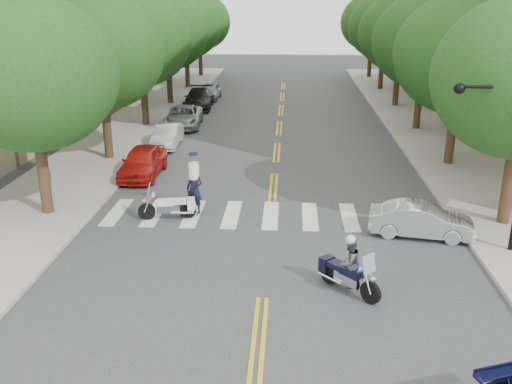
# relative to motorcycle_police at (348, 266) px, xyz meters

# --- Properties ---
(ground) EXTENTS (140.00, 140.00, 0.00)m
(ground) POSITION_rel_motorcycle_police_xyz_m (-2.45, -0.56, -0.81)
(ground) COLOR #38383A
(ground) RESTS_ON ground
(sidewalk_left) EXTENTS (5.00, 60.00, 0.15)m
(sidewalk_left) POSITION_rel_motorcycle_police_xyz_m (-11.95, 21.44, -0.74)
(sidewalk_left) COLOR #9E9991
(sidewalk_left) RESTS_ON ground
(sidewalk_right) EXTENTS (5.00, 60.00, 0.15)m
(sidewalk_right) POSITION_rel_motorcycle_police_xyz_m (7.05, 21.44, -0.74)
(sidewalk_right) COLOR #9E9991
(sidewalk_right) RESTS_ON ground
(tree_l_0) EXTENTS (6.40, 6.40, 8.45)m
(tree_l_0) POSITION_rel_motorcycle_police_xyz_m (-11.25, 5.44, 4.74)
(tree_l_0) COLOR #382316
(tree_l_0) RESTS_ON ground
(tree_l_1) EXTENTS (6.40, 6.40, 8.45)m
(tree_l_1) POSITION_rel_motorcycle_police_xyz_m (-11.25, 13.44, 4.74)
(tree_l_1) COLOR #382316
(tree_l_1) RESTS_ON ground
(tree_l_2) EXTENTS (6.40, 6.40, 8.45)m
(tree_l_2) POSITION_rel_motorcycle_police_xyz_m (-11.25, 21.44, 4.74)
(tree_l_2) COLOR #382316
(tree_l_2) RESTS_ON ground
(tree_l_3) EXTENTS (6.40, 6.40, 8.45)m
(tree_l_3) POSITION_rel_motorcycle_police_xyz_m (-11.25, 29.44, 4.74)
(tree_l_3) COLOR #382316
(tree_l_3) RESTS_ON ground
(tree_l_4) EXTENTS (6.40, 6.40, 8.45)m
(tree_l_4) POSITION_rel_motorcycle_police_xyz_m (-11.25, 37.44, 4.74)
(tree_l_4) COLOR #382316
(tree_l_4) RESTS_ON ground
(tree_l_5) EXTENTS (6.40, 6.40, 8.45)m
(tree_l_5) POSITION_rel_motorcycle_police_xyz_m (-11.25, 45.44, 4.74)
(tree_l_5) COLOR #382316
(tree_l_5) RESTS_ON ground
(tree_r_1) EXTENTS (6.40, 6.40, 8.45)m
(tree_r_1) POSITION_rel_motorcycle_police_xyz_m (6.35, 13.44, 4.74)
(tree_r_1) COLOR #382316
(tree_r_1) RESTS_ON ground
(tree_r_2) EXTENTS (6.40, 6.40, 8.45)m
(tree_r_2) POSITION_rel_motorcycle_police_xyz_m (6.35, 21.44, 4.74)
(tree_r_2) COLOR #382316
(tree_r_2) RESTS_ON ground
(tree_r_3) EXTENTS (6.40, 6.40, 8.45)m
(tree_r_3) POSITION_rel_motorcycle_police_xyz_m (6.35, 29.44, 4.74)
(tree_r_3) COLOR #382316
(tree_r_3) RESTS_ON ground
(tree_r_4) EXTENTS (6.40, 6.40, 8.45)m
(tree_r_4) POSITION_rel_motorcycle_police_xyz_m (6.35, 37.44, 4.74)
(tree_r_4) COLOR #382316
(tree_r_4) RESTS_ON ground
(tree_r_5) EXTENTS (6.40, 6.40, 8.45)m
(tree_r_5) POSITION_rel_motorcycle_police_xyz_m (6.35, 45.44, 4.74)
(tree_r_5) COLOR #382316
(tree_r_5) RESTS_ON ground
(traffic_signal_pole) EXTENTS (2.82, 0.42, 6.00)m
(traffic_signal_pole) POSITION_rel_motorcycle_police_xyz_m (5.27, 2.94, 2.91)
(traffic_signal_pole) COLOR black
(traffic_signal_pole) RESTS_ON ground
(motorcycle_police) EXTENTS (1.71, 1.80, 1.82)m
(motorcycle_police) POSITION_rel_motorcycle_police_xyz_m (0.00, 0.00, 0.00)
(motorcycle_police) COLOR black
(motorcycle_police) RESTS_ON ground
(motorcycle_parked) EXTENTS (2.24, 0.78, 1.45)m
(motorcycle_parked) POSITION_rel_motorcycle_police_xyz_m (-6.26, 5.39, -0.31)
(motorcycle_parked) COLOR black
(motorcycle_parked) RESTS_ON ground
(officer_standing) EXTENTS (0.87, 0.76, 2.01)m
(officer_standing) POSITION_rel_motorcycle_police_xyz_m (-5.47, 6.03, 0.20)
(officer_standing) COLOR black
(officer_standing) RESTS_ON ground
(convertible) EXTENTS (3.87, 1.92, 1.22)m
(convertible) POSITION_rel_motorcycle_police_xyz_m (3.02, 4.25, -0.20)
(convertible) COLOR #BABABC
(convertible) RESTS_ON ground
(parked_car_a) EXTENTS (1.76, 4.27, 1.45)m
(parked_car_a) POSITION_rel_motorcycle_police_xyz_m (-8.75, 10.75, -0.09)
(parked_car_a) COLOR red
(parked_car_a) RESTS_ON ground
(parked_car_b) EXTENTS (1.43, 3.84, 1.25)m
(parked_car_b) POSITION_rel_motorcycle_police_xyz_m (-8.75, 16.36, -0.18)
(parked_car_b) COLOR silver
(parked_car_b) RESTS_ON ground
(parked_car_c) EXTENTS (2.55, 4.97, 1.34)m
(parked_car_c) POSITION_rel_motorcycle_police_xyz_m (-8.75, 21.55, -0.14)
(parked_car_c) COLOR #A0A1A7
(parked_car_c) RESTS_ON ground
(parked_car_d) EXTENTS (2.33, 5.17, 1.47)m
(parked_car_d) POSITION_rel_motorcycle_police_xyz_m (-8.75, 27.94, -0.08)
(parked_car_d) COLOR black
(parked_car_d) RESTS_ON ground
(parked_car_e) EXTENTS (1.63, 3.91, 1.32)m
(parked_car_e) POSITION_rel_motorcycle_police_xyz_m (-8.44, 32.04, -0.15)
(parked_car_e) COLOR gray
(parked_car_e) RESTS_ON ground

